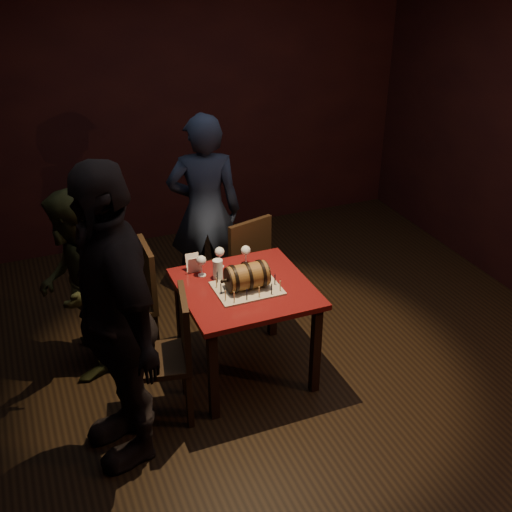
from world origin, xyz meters
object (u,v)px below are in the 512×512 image
(pub_table, at_px, (245,299))
(wine_glass_mid, at_px, (220,253))
(chair_back, at_px, (243,262))
(person_left_rear, at_px, (76,286))
(wine_glass_right, at_px, (246,251))
(pint_of_ale, at_px, (218,270))
(person_back, at_px, (205,212))
(wine_glass_left, at_px, (201,261))
(person_left_front, at_px, (114,318))
(barrel_cake, at_px, (247,276))
(chair_left_rear, at_px, (137,295))
(chair_left_front, at_px, (171,350))

(pub_table, relative_size, wine_glass_mid, 5.59)
(chair_back, relative_size, person_left_rear, 0.65)
(wine_glass_right, distance_m, pint_of_ale, 0.28)
(wine_glass_right, height_order, person_left_rear, person_left_rear)
(person_back, bearing_deg, wine_glass_mid, 94.68)
(wine_glass_left, bearing_deg, person_left_front, -138.09)
(pub_table, xyz_separation_m, barrel_cake, (-0.00, -0.04, 0.21))
(wine_glass_right, xyz_separation_m, person_back, (-0.05, 0.83, -0.02))
(person_left_front, bearing_deg, wine_glass_mid, 121.44)
(wine_glass_left, height_order, chair_left_rear, chair_left_rear)
(wine_glass_left, xyz_separation_m, person_left_rear, (-0.86, 0.24, -0.15))
(chair_left_front, relative_size, person_left_rear, 0.65)
(wine_glass_left, xyz_separation_m, person_left_front, (-0.74, -0.67, 0.11))
(barrel_cake, bearing_deg, chair_back, 70.92)
(chair_back, xyz_separation_m, person_left_front, (-1.24, -1.13, 0.46))
(chair_back, height_order, person_back, person_back)
(wine_glass_right, xyz_separation_m, person_left_rear, (-1.21, 0.22, -0.15))
(pub_table, distance_m, wine_glass_right, 0.38)
(chair_back, xyz_separation_m, chair_left_rear, (-0.93, -0.19, 0.00))
(pub_table, relative_size, chair_back, 0.97)
(wine_glass_mid, height_order, person_left_front, person_left_front)
(wine_glass_left, distance_m, chair_back, 0.77)
(wine_glass_mid, bearing_deg, barrel_cake, -79.73)
(barrel_cake, height_order, chair_left_rear, barrel_cake)
(wine_glass_right, bearing_deg, pint_of_ale, -156.67)
(pub_table, xyz_separation_m, person_left_rear, (-1.10, 0.50, 0.08))
(chair_left_rear, bearing_deg, person_back, 37.61)
(person_left_rear, bearing_deg, chair_left_rear, 107.42)
(chair_left_rear, bearing_deg, chair_back, 11.41)
(chair_left_front, height_order, person_left_front, person_left_front)
(wine_glass_right, xyz_separation_m, pint_of_ale, (-0.26, -0.11, -0.05))
(wine_glass_left, xyz_separation_m, chair_back, (0.50, 0.47, -0.35))
(pub_table, distance_m, wine_glass_mid, 0.41)
(barrel_cake, distance_m, wine_glass_mid, 0.38)
(chair_back, bearing_deg, chair_left_front, -132.73)
(pub_table, distance_m, person_back, 1.13)
(chair_back, height_order, person_left_front, person_left_front)
(wine_glass_left, bearing_deg, pint_of_ale, -42.36)
(wine_glass_right, distance_m, chair_left_rear, 0.90)
(pub_table, bearing_deg, person_left_rear, 155.53)
(wine_glass_mid, relative_size, person_left_rear, 0.11)
(barrel_cake, relative_size, wine_glass_left, 2.11)
(pint_of_ale, xyz_separation_m, person_left_rear, (-0.96, 0.33, -0.10))
(wine_glass_left, height_order, person_left_front, person_left_front)
(wine_glass_mid, distance_m, chair_left_rear, 0.72)
(wine_glass_right, height_order, chair_left_front, chair_left_front)
(chair_left_front, bearing_deg, chair_left_rear, 94.34)
(person_left_rear, xyz_separation_m, person_left_front, (0.12, -0.91, 0.26))
(chair_left_front, xyz_separation_m, person_back, (0.68, 1.33, 0.33))
(pub_table, xyz_separation_m, chair_left_rear, (-0.67, 0.54, -0.12))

